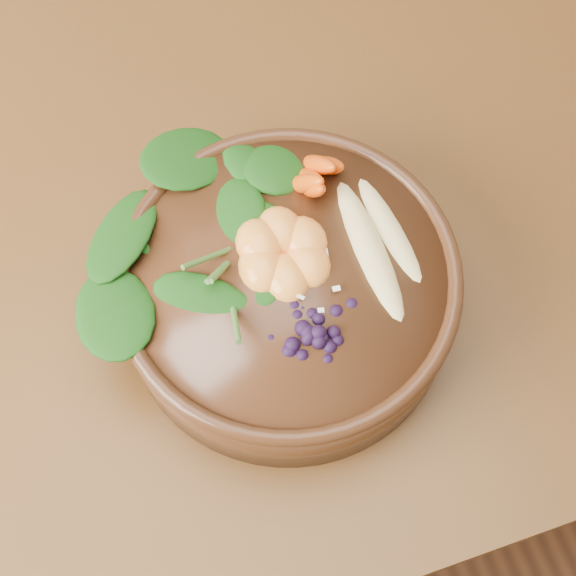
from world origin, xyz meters
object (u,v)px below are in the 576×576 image
carrot_cluster (316,153)px  blueberry_pile (317,326)px  stoneware_bowl (288,292)px  mandarin_cluster (283,245)px  dining_table (213,231)px  kale_heap (212,216)px  banana_halves (381,231)px

carrot_cluster → blueberry_pile: (-0.05, -0.16, -0.02)m
stoneware_bowl → mandarin_cluster: 0.07m
carrot_cluster → blueberry_pile: 0.17m
dining_table → stoneware_bowl: size_ratio=4.91×
kale_heap → carrot_cluster: carrot_cluster is taller
stoneware_bowl → banana_halves: (0.09, 0.01, 0.06)m
blueberry_pile → stoneware_bowl: bearing=94.0°
mandarin_cluster → blueberry_pile: bearing=-88.2°
banana_halves → mandarin_cluster: mandarin_cluster is taller
stoneware_bowl → blueberry_pile: 0.09m
dining_table → blueberry_pile: 0.31m
kale_heap → stoneware_bowl: bearing=-52.0°
carrot_cluster → banana_halves: (0.04, -0.08, -0.03)m
dining_table → mandarin_cluster: 0.25m
dining_table → blueberry_pile: bearing=-79.0°
blueberry_pile → dining_table: bearing=101.0°
carrot_cluster → mandarin_cluster: carrot_cluster is taller
blueberry_pile → kale_heap: bearing=112.9°
carrot_cluster → mandarin_cluster: (-0.05, -0.07, -0.03)m
stoneware_bowl → banana_halves: 0.11m
kale_heap → banana_halves: 0.16m
banana_halves → kale_heap: bearing=156.5°
stoneware_bowl → mandarin_cluster: mandarin_cluster is taller
mandarin_cluster → blueberry_pile: blueberry_pile is taller
dining_table → mandarin_cluster: mandarin_cluster is taller
banana_halves → mandarin_cluster: bearing=170.3°
kale_heap → mandarin_cluster: kale_heap is taller
blueberry_pile → carrot_cluster: bearing=71.5°
dining_table → mandarin_cluster: (0.04, -0.15, 0.20)m
banana_halves → stoneware_bowl: bearing=-177.3°
dining_table → kale_heap: 0.23m
kale_heap → banana_halves: size_ratio=1.16×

